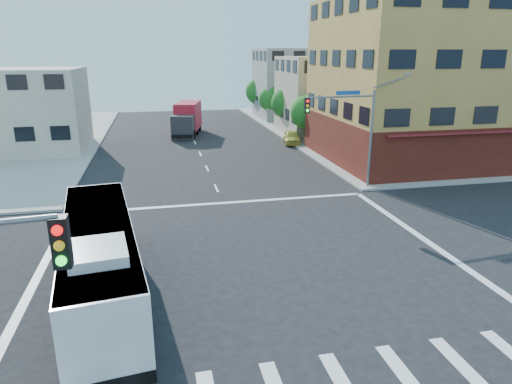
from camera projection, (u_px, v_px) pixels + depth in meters
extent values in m
plane|color=black|center=(253.00, 267.00, 21.01)|extent=(120.00, 120.00, 0.00)
cube|color=#9A978E|center=(455.00, 126.00, 60.79)|extent=(50.00, 50.00, 0.15)
cube|color=#C29545|center=(431.00, 81.00, 40.30)|extent=(18.00, 15.00, 14.00)
cube|color=#5E1C15|center=(425.00, 137.00, 41.77)|extent=(18.09, 15.08, 4.00)
cube|color=maroon|center=(479.00, 133.00, 34.67)|extent=(16.00, 1.60, 0.51)
cube|color=tan|center=(333.00, 95.00, 54.91)|extent=(12.00, 10.00, 9.00)
cube|color=gray|center=(298.00, 84.00, 67.84)|extent=(12.00, 10.00, 10.00)
cube|color=beige|center=(19.00, 111.00, 44.42)|extent=(12.00, 10.00, 8.00)
cylinder|color=slate|center=(371.00, 140.00, 32.27)|extent=(0.18, 0.18, 7.00)
cylinder|color=slate|center=(341.00, 97.00, 30.62)|extent=(5.01, 0.62, 0.12)
cube|color=black|center=(307.00, 106.00, 30.02)|extent=(0.32, 0.30, 1.00)
sphere|color=#FF0C0C|center=(308.00, 101.00, 29.78)|extent=(0.20, 0.20, 0.20)
sphere|color=yellow|center=(308.00, 106.00, 29.86)|extent=(0.20, 0.20, 0.20)
sphere|color=#19FF33|center=(307.00, 110.00, 29.95)|extent=(0.20, 0.20, 0.20)
cube|color=#144B8D|center=(348.00, 93.00, 30.69)|extent=(1.80, 0.22, 0.28)
cube|color=gray|center=(407.00, 74.00, 31.69)|extent=(0.50, 0.22, 0.14)
cube|color=black|center=(61.00, 242.00, 8.42)|extent=(0.32, 0.30, 1.00)
sphere|color=#FF0C0C|center=(57.00, 230.00, 8.18)|extent=(0.20, 0.20, 0.20)
sphere|color=yellow|center=(59.00, 246.00, 8.27)|extent=(0.20, 0.20, 0.20)
sphere|color=#19FF33|center=(61.00, 261.00, 8.35)|extent=(0.20, 0.20, 0.20)
cylinder|color=#3C2615|center=(306.00, 134.00, 49.28)|extent=(0.28, 0.28, 1.92)
sphere|color=#1D621C|center=(307.00, 112.00, 48.58)|extent=(3.60, 3.60, 3.60)
sphere|color=#1D621C|center=(312.00, 104.00, 48.12)|extent=(2.52, 2.52, 2.52)
cylinder|color=#3C2615|center=(286.00, 123.00, 56.75)|extent=(0.28, 0.28, 1.99)
sphere|color=#1D621C|center=(287.00, 103.00, 56.01)|extent=(3.80, 3.80, 3.80)
sphere|color=#1D621C|center=(291.00, 95.00, 55.53)|extent=(2.66, 2.66, 2.66)
cylinder|color=#3C2615|center=(271.00, 115.00, 64.24)|extent=(0.28, 0.28, 1.89)
sphere|color=#1D621C|center=(271.00, 99.00, 63.56)|extent=(3.40, 3.40, 3.40)
sphere|color=#1D621C|center=(274.00, 93.00, 63.11)|extent=(2.38, 2.38, 2.38)
cylinder|color=#3C2615|center=(258.00, 108.00, 71.69)|extent=(0.28, 0.28, 2.03)
sphere|color=#1D621C|center=(258.00, 91.00, 70.92)|extent=(4.00, 4.00, 4.00)
sphere|color=#1D621C|center=(261.00, 85.00, 70.43)|extent=(2.80, 2.80, 2.80)
cube|color=black|center=(104.00, 287.00, 18.07)|extent=(4.02, 12.13, 0.45)
cube|color=white|center=(101.00, 259.00, 17.71)|extent=(4.01, 12.11, 2.82)
cube|color=black|center=(100.00, 255.00, 17.66)|extent=(4.01, 11.76, 1.24)
cube|color=black|center=(97.00, 210.00, 22.99)|extent=(2.31, 0.35, 1.34)
cube|color=#E5590C|center=(95.00, 191.00, 22.73)|extent=(1.88, 0.29, 0.28)
cube|color=white|center=(97.00, 227.00, 17.31)|extent=(3.93, 11.86, 0.12)
cube|color=white|center=(98.00, 252.00, 14.57)|extent=(2.03, 2.38, 0.36)
cube|color=#077137|center=(67.00, 287.00, 17.07)|extent=(0.71, 5.41, 0.28)
cube|color=#077137|center=(137.00, 276.00, 17.88)|extent=(0.71, 5.41, 0.28)
cylinder|color=black|center=(74.00, 254.00, 21.12)|extent=(0.43, 1.06, 1.03)
cylinder|color=#99999E|center=(71.00, 254.00, 21.08)|extent=(0.10, 0.52, 0.51)
cylinder|color=black|center=(127.00, 247.00, 21.88)|extent=(0.43, 1.06, 1.03)
cylinder|color=#99999E|center=(130.00, 247.00, 21.92)|extent=(0.10, 0.52, 0.51)
cylinder|color=black|center=(68.00, 351.00, 14.27)|extent=(0.43, 1.06, 1.03)
cylinder|color=#99999E|center=(63.00, 352.00, 14.23)|extent=(0.10, 0.52, 0.51)
cylinder|color=black|center=(145.00, 336.00, 15.03)|extent=(0.43, 1.06, 1.03)
cylinder|color=#99999E|center=(150.00, 335.00, 15.07)|extent=(0.10, 0.52, 0.51)
cube|color=#2A292E|center=(183.00, 127.00, 51.37)|extent=(2.85, 2.77, 2.71)
cube|color=black|center=(182.00, 125.00, 50.30)|extent=(2.16, 0.57, 1.04)
cube|color=red|center=(188.00, 115.00, 54.92)|extent=(3.74, 6.26, 3.13)
cube|color=black|center=(187.00, 130.00, 54.20)|extent=(4.09, 8.65, 0.31)
cylinder|color=black|center=(174.00, 134.00, 51.83)|extent=(0.52, 1.08, 1.04)
cylinder|color=black|center=(193.00, 134.00, 51.81)|extent=(0.52, 1.08, 1.04)
cylinder|color=black|center=(179.00, 130.00, 54.72)|extent=(0.52, 1.08, 1.04)
cylinder|color=black|center=(197.00, 130.00, 54.70)|extent=(0.52, 1.08, 1.04)
cylinder|color=black|center=(182.00, 127.00, 57.21)|extent=(0.52, 1.08, 1.04)
cylinder|color=black|center=(200.00, 127.00, 57.19)|extent=(0.52, 1.08, 1.04)
imported|color=#CBC24B|center=(292.00, 137.00, 49.09)|extent=(2.47, 4.44, 1.43)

